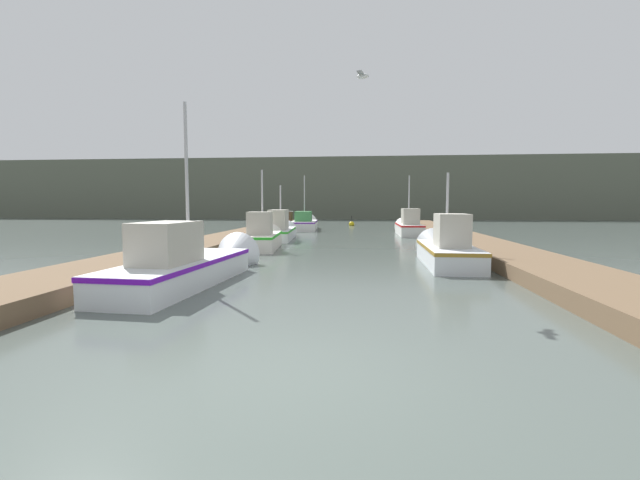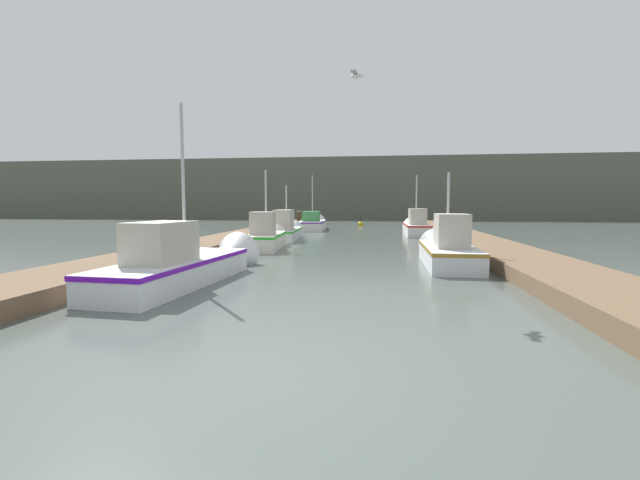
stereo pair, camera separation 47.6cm
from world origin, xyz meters
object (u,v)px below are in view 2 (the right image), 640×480
at_px(fishing_boat_0, 192,262).
at_px(mooring_piling_0, 425,224).
at_px(fishing_boat_1, 446,249).
at_px(fishing_boat_5, 313,223).
at_px(fishing_boat_3, 287,230).
at_px(fishing_boat_4, 416,226).
at_px(fishing_boat_2, 267,237).
at_px(seagull_lead, 357,76).
at_px(channel_buoy, 361,224).
at_px(mooring_piling_1, 299,220).

height_order(fishing_boat_0, mooring_piling_0, fishing_boat_0).
distance_m(fishing_boat_1, fishing_boat_5, 18.95).
bearing_deg(fishing_boat_3, fishing_boat_4, 24.99).
xyz_separation_m(fishing_boat_2, fishing_boat_5, (-0.06, 13.52, -0.02)).
relative_size(fishing_boat_3, seagull_lead, 10.72).
xyz_separation_m(fishing_boat_3, fishing_boat_5, (0.11, 8.64, -0.04)).
relative_size(fishing_boat_0, fishing_boat_2, 1.32).
xyz_separation_m(fishing_boat_3, seagull_lead, (4.53, -13.01, 4.39)).
height_order(fishing_boat_2, seagull_lead, seagull_lead).
relative_size(fishing_boat_0, fishing_boat_4, 1.15).
bearing_deg(fishing_boat_0, fishing_boat_2, 94.79).
distance_m(fishing_boat_5, channel_buoy, 6.70).
xyz_separation_m(fishing_boat_0, channel_buoy, (3.12, 27.30, -0.32)).
height_order(mooring_piling_0, channel_buoy, mooring_piling_0).
relative_size(fishing_boat_5, channel_buoy, 6.06).
bearing_deg(mooring_piling_0, seagull_lead, -100.31).
distance_m(fishing_boat_2, mooring_piling_0, 14.95).
xyz_separation_m(fishing_boat_1, mooring_piling_1, (-8.12, 17.19, 0.23)).
relative_size(fishing_boat_3, fishing_boat_5, 1.00).
relative_size(fishing_boat_3, mooring_piling_0, 6.29).
xyz_separation_m(fishing_boat_3, mooring_piling_0, (8.29, 7.67, -0.02)).
bearing_deg(fishing_boat_5, fishing_boat_4, -35.83).
relative_size(fishing_boat_3, channel_buoy, 6.06).
height_order(fishing_boat_1, fishing_boat_3, fishing_boat_3).
height_order(fishing_boat_4, fishing_boat_5, fishing_boat_5).
bearing_deg(fishing_boat_4, mooring_piling_0, 74.22).
distance_m(fishing_boat_5, mooring_piling_1, 1.08).
xyz_separation_m(mooring_piling_1, seagull_lead, (5.40, -21.28, 4.19)).
bearing_deg(fishing_boat_1, fishing_boat_5, 112.88).
relative_size(mooring_piling_0, mooring_piling_1, 0.68).
height_order(fishing_boat_4, mooring_piling_0, fishing_boat_4).
height_order(fishing_boat_1, mooring_piling_1, fishing_boat_1).
relative_size(fishing_boat_1, mooring_piling_0, 5.61).
height_order(fishing_boat_1, mooring_piling_0, fishing_boat_1).
height_order(fishing_boat_0, channel_buoy, fishing_boat_0).
height_order(fishing_boat_3, fishing_boat_4, fishing_boat_4).
bearing_deg(fishing_boat_5, fishing_boat_2, -93.91).
distance_m(fishing_boat_3, fishing_boat_4, 8.45).
xyz_separation_m(fishing_boat_0, mooring_piling_1, (-1.22, 21.15, 0.24)).
relative_size(fishing_boat_2, mooring_piling_1, 3.52).
bearing_deg(fishing_boat_5, mooring_piling_0, -10.90).
bearing_deg(channel_buoy, fishing_boat_3, -103.49).
distance_m(fishing_boat_4, channel_buoy, 10.96).
height_order(fishing_boat_2, channel_buoy, fishing_boat_2).
bearing_deg(seagull_lead, mooring_piling_0, 7.17).
bearing_deg(fishing_boat_0, fishing_boat_4, 71.28).
height_order(fishing_boat_0, fishing_boat_1, fishing_boat_0).
relative_size(fishing_boat_0, fishing_boat_5, 1.08).
bearing_deg(fishing_boat_0, mooring_piling_1, 96.89).
bearing_deg(seagull_lead, fishing_boat_3, 36.68).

